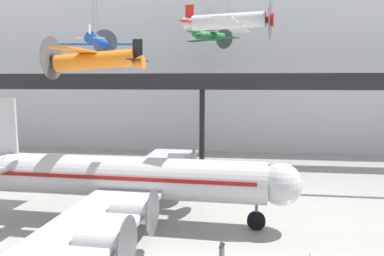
# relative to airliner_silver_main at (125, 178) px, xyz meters

# --- Properties ---
(hangar_back_wall) EXTENTS (140.00, 3.00, 23.28)m
(hangar_back_wall) POSITION_rel_airliner_silver_main_xyz_m (3.47, 30.30, 8.31)
(hangar_back_wall) COLOR silver
(hangar_back_wall) RESTS_ON ground
(mezzanine_walkway) EXTENTS (110.00, 3.20, 11.39)m
(mezzanine_walkway) POSITION_rel_airliner_silver_main_xyz_m (3.47, 21.14, 6.35)
(mezzanine_walkway) COLOR black
(mezzanine_walkway) RESTS_ON ground
(airliner_silver_main) EXTENTS (26.00, 29.46, 9.18)m
(airliner_silver_main) POSITION_rel_airliner_silver_main_xyz_m (0.00, 0.00, 0.00)
(airliner_silver_main) COLOR #B7BABF
(airliner_silver_main) RESTS_ON ground
(suspended_plane_orange_highwing) EXTENTS (7.10, 8.70, 9.09)m
(suspended_plane_orange_highwing) POSITION_rel_airliner_silver_main_xyz_m (-1.78, -0.75, 8.63)
(suspended_plane_orange_highwing) COLOR orange
(suspended_plane_silver_racer) EXTENTS (7.68, 9.34, 6.06)m
(suspended_plane_silver_racer) POSITION_rel_airliner_silver_main_xyz_m (7.28, 5.72, 12.03)
(suspended_plane_silver_racer) COLOR silver
(suspended_plane_blue_trainer) EXTENTS (8.60, 7.02, 6.17)m
(suspended_plane_blue_trainer) POSITION_rel_airliner_silver_main_xyz_m (-7.64, 15.04, 11.59)
(suspended_plane_blue_trainer) COLOR #1E4CAD
(suspended_plane_green_biplane) EXTENTS (7.15, 6.57, 5.02)m
(suspended_plane_green_biplane) POSITION_rel_airliner_silver_main_xyz_m (4.51, 22.78, 12.92)
(suspended_plane_green_biplane) COLOR #1E6B33
(info_sign_pedestal) EXTENTS (0.34, 0.73, 1.24)m
(info_sign_pedestal) POSITION_rel_airliner_silver_main_xyz_m (7.46, -5.30, -2.87)
(info_sign_pedestal) COLOR #4C4C51
(info_sign_pedestal) RESTS_ON ground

